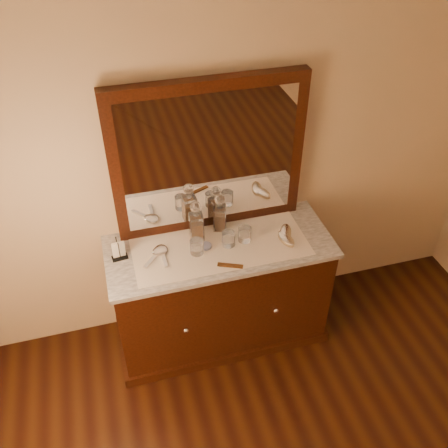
# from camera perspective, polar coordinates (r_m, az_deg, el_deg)

# --- Properties ---
(dresser_cabinet) EXTENTS (1.40, 0.55, 0.82)m
(dresser_cabinet) POSITION_cam_1_polar(r_m,az_deg,el_deg) (3.41, -0.46, -8.01)
(dresser_cabinet) COLOR black
(dresser_cabinet) RESTS_ON floor
(dresser_plinth) EXTENTS (1.46, 0.59, 0.08)m
(dresser_plinth) POSITION_cam_1_polar(r_m,az_deg,el_deg) (3.69, -0.43, -11.93)
(dresser_plinth) COLOR black
(dresser_plinth) RESTS_ON floor
(knob_left) EXTENTS (0.04, 0.04, 0.04)m
(knob_left) POSITION_cam_1_polar(r_m,az_deg,el_deg) (3.16, -4.44, -12.20)
(knob_left) COLOR silver
(knob_left) RESTS_ON dresser_cabinet
(knob_right) EXTENTS (0.04, 0.04, 0.04)m
(knob_right) POSITION_cam_1_polar(r_m,az_deg,el_deg) (3.27, 6.04, -9.96)
(knob_right) COLOR silver
(knob_right) RESTS_ON dresser_cabinet
(marble_top) EXTENTS (1.44, 0.59, 0.03)m
(marble_top) POSITION_cam_1_polar(r_m,az_deg,el_deg) (3.12, -0.50, -2.68)
(marble_top) COLOR white
(marble_top) RESTS_ON dresser_cabinet
(mirror_frame) EXTENTS (1.20, 0.08, 1.00)m
(mirror_frame) POSITION_cam_1_polar(r_m,az_deg,el_deg) (3.00, -1.79, 7.73)
(mirror_frame) COLOR black
(mirror_frame) RESTS_ON marble_top
(mirror_glass) EXTENTS (1.06, 0.01, 0.86)m
(mirror_glass) POSITION_cam_1_polar(r_m,az_deg,el_deg) (2.97, -1.63, 7.40)
(mirror_glass) COLOR white
(mirror_glass) RESTS_ON marble_top
(lace_runner) EXTENTS (1.10, 0.45, 0.00)m
(lace_runner) POSITION_cam_1_polar(r_m,az_deg,el_deg) (3.09, -0.40, -2.68)
(lace_runner) COLOR white
(lace_runner) RESTS_ON marble_top
(pin_dish) EXTENTS (0.09, 0.09, 0.01)m
(pin_dish) POSITION_cam_1_polar(r_m,az_deg,el_deg) (3.09, -2.15, -2.56)
(pin_dish) COLOR white
(pin_dish) RESTS_ON lace_runner
(comb) EXTENTS (0.15, 0.09, 0.01)m
(comb) POSITION_cam_1_polar(r_m,az_deg,el_deg) (2.96, 0.73, -4.84)
(comb) COLOR brown
(comb) RESTS_ON lace_runner
(napkin_rack) EXTENTS (0.10, 0.07, 0.14)m
(napkin_rack) POSITION_cam_1_polar(r_m,az_deg,el_deg) (3.05, -12.13, -3.05)
(napkin_rack) COLOR black
(napkin_rack) RESTS_ON marble_top
(decanter_left) EXTENTS (0.09, 0.09, 0.28)m
(decanter_left) POSITION_cam_1_polar(r_m,az_deg,el_deg) (3.09, -3.24, -0.05)
(decanter_left) COLOR #9A5216
(decanter_left) RESTS_ON lace_runner
(decanter_right) EXTENTS (0.10, 0.10, 0.27)m
(decanter_right) POSITION_cam_1_polar(r_m,az_deg,el_deg) (3.16, -0.48, 0.95)
(decanter_right) COLOR #9A5216
(decanter_right) RESTS_ON lace_runner
(brush_near) EXTENTS (0.10, 0.17, 0.04)m
(brush_near) POSITION_cam_1_polar(r_m,az_deg,el_deg) (3.13, 7.22, -1.76)
(brush_near) COLOR #917859
(brush_near) RESTS_ON lace_runner
(brush_far) EXTENTS (0.13, 0.18, 0.05)m
(brush_far) POSITION_cam_1_polar(r_m,az_deg,el_deg) (3.18, 7.16, -1.04)
(brush_far) COLOR #917859
(brush_far) RESTS_ON lace_runner
(hand_mirror_outer) EXTENTS (0.08, 0.21, 0.02)m
(hand_mirror_outer) POSITION_cam_1_polar(r_m,az_deg,el_deg) (3.06, -7.22, -3.20)
(hand_mirror_outer) COLOR silver
(hand_mirror_outer) RESTS_ON lace_runner
(hand_mirror_inner) EXTENTS (0.19, 0.20, 0.02)m
(hand_mirror_inner) POSITION_cam_1_polar(r_m,az_deg,el_deg) (3.06, -7.66, -3.30)
(hand_mirror_inner) COLOR silver
(hand_mirror_inner) RESTS_ON lace_runner
(tumblers) EXTENTS (0.41, 0.12, 0.10)m
(tumblers) POSITION_cam_1_polar(r_m,az_deg,el_deg) (3.06, -0.05, -1.84)
(tumblers) COLOR white
(tumblers) RESTS_ON lace_runner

